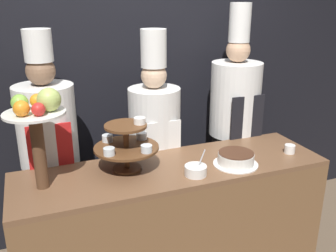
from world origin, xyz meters
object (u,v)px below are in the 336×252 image
at_px(serving_bowl_near, 196,170).
at_px(cake_round, 236,159).
at_px(cup_white, 290,149).
at_px(fruit_pedestal, 37,118).
at_px(chef_center_left, 155,139).
at_px(chef_center_right, 234,118).
at_px(tiered_stand, 127,144).
at_px(chef_left, 49,148).

bearing_deg(serving_bowl_near, cake_round, 7.67).
bearing_deg(cup_white, fruit_pedestal, 176.38).
relative_size(chef_center_left, chef_center_right, 0.91).
height_order(tiered_stand, chef_center_right, chef_center_right).
distance_m(tiered_stand, fruit_pedestal, 0.57).
bearing_deg(cup_white, serving_bowl_near, -174.51).
xyz_separation_m(chef_left, chef_center_left, (0.78, 0.00, -0.04)).
distance_m(fruit_pedestal, chef_center_right, 1.64).
distance_m(cake_round, cup_white, 0.46).
height_order(chef_center_left, chef_center_right, chef_center_right).
bearing_deg(cake_round, cup_white, 4.00).
relative_size(fruit_pedestal, cake_round, 1.99).
xyz_separation_m(chef_left, chef_center_right, (1.48, -0.00, 0.04)).
bearing_deg(serving_bowl_near, chef_center_right, 44.62).
bearing_deg(fruit_pedestal, cake_round, -6.52).
height_order(tiered_stand, fruit_pedestal, fruit_pedestal).
distance_m(fruit_pedestal, chef_left, 0.59).
bearing_deg(cake_round, chef_center_right, 60.63).
xyz_separation_m(fruit_pedestal, chef_center_left, (0.84, 0.46, -0.40)).
height_order(tiered_stand, cake_round, tiered_stand).
distance_m(chef_center_left, chef_center_right, 0.70).
height_order(serving_bowl_near, chef_center_left, chef_center_left).
bearing_deg(chef_center_right, cup_white, -77.73).
distance_m(chef_left, chef_center_left, 0.78).
xyz_separation_m(fruit_pedestal, chef_left, (0.06, 0.46, -0.37)).
relative_size(cup_white, chef_left, 0.04).
distance_m(cake_round, chef_center_right, 0.69).
bearing_deg(cup_white, cake_round, -176.00).
bearing_deg(chef_center_right, chef_center_left, 180.00).
xyz_separation_m(fruit_pedestal, serving_bowl_near, (0.89, -0.18, -0.39)).
bearing_deg(chef_center_left, cup_white, -34.64).
distance_m(tiered_stand, chef_center_right, 1.11).
bearing_deg(chef_center_left, tiered_stand, -128.53).
bearing_deg(chef_center_right, fruit_pedestal, -163.28).
bearing_deg(fruit_pedestal, tiered_stand, 5.54).
bearing_deg(cake_round, tiered_stand, 164.81).
xyz_separation_m(cake_round, chef_center_right, (0.34, 0.60, 0.06)).
relative_size(tiered_stand, serving_bowl_near, 2.51).
distance_m(cup_white, chef_center_right, 0.59).
distance_m(tiered_stand, chef_left, 0.62).
relative_size(tiered_stand, fruit_pedestal, 0.70).
relative_size(fruit_pedestal, cup_white, 7.98).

